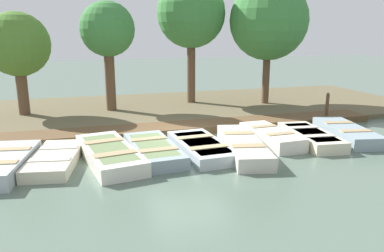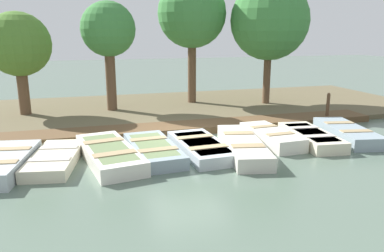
# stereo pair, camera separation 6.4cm
# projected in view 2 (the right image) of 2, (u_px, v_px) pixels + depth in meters

# --- Properties ---
(ground_plane) EXTENTS (80.00, 80.00, 0.00)m
(ground_plane) POSITION_uv_depth(u_px,v_px,m) (188.00, 142.00, 12.18)
(ground_plane) COLOR #566B5B
(shore_bank) EXTENTS (8.00, 24.00, 0.19)m
(shore_bank) POSITION_uv_depth(u_px,v_px,m) (158.00, 109.00, 16.81)
(shore_bank) COLOR brown
(shore_bank) RESTS_ON ground_plane
(dock_walkway) EXTENTS (1.33, 15.36, 0.24)m
(dock_walkway) POSITION_uv_depth(u_px,v_px,m) (178.00, 128.00, 13.40)
(dock_walkway) COLOR brown
(dock_walkway) RESTS_ON ground_plane
(rowboat_0) EXTENTS (3.02, 1.65, 0.44)m
(rowboat_0) POSITION_uv_depth(u_px,v_px,m) (3.00, 163.00, 9.53)
(rowboat_0) COLOR #B2BCC1
(rowboat_0) RESTS_ON ground_plane
(rowboat_1) EXTENTS (2.86, 1.57, 0.34)m
(rowboat_1) POSITION_uv_depth(u_px,v_px,m) (55.00, 159.00, 10.03)
(rowboat_1) COLOR beige
(rowboat_1) RESTS_ON ground_plane
(rowboat_2) EXTENTS (3.54, 1.77, 0.42)m
(rowboat_2) POSITION_uv_depth(u_px,v_px,m) (109.00, 154.00, 10.32)
(rowboat_2) COLOR silver
(rowboat_2) RESTS_ON ground_plane
(rowboat_3) EXTENTS (3.05, 1.37, 0.38)m
(rowboat_3) POSITION_uv_depth(u_px,v_px,m) (153.00, 150.00, 10.73)
(rowboat_3) COLOR #8C9EA8
(rowboat_3) RESTS_ON ground_plane
(rowboat_4) EXTENTS (3.03, 1.41, 0.36)m
(rowboat_4) POSITION_uv_depth(u_px,v_px,m) (201.00, 147.00, 11.01)
(rowboat_4) COLOR #B2BCC1
(rowboat_4) RESTS_ON ground_plane
(rowboat_5) EXTENTS (3.70, 1.72, 0.42)m
(rowboat_5) POSITION_uv_depth(u_px,v_px,m) (243.00, 145.00, 11.05)
(rowboat_5) COLOR beige
(rowboat_5) RESTS_ON ground_plane
(rowboat_6) EXTENTS (2.65, 1.09, 0.44)m
(rowboat_6) POSITION_uv_depth(u_px,v_px,m) (271.00, 136.00, 11.98)
(rowboat_6) COLOR silver
(rowboat_6) RESTS_ON ground_plane
(rowboat_7) EXTENTS (2.94, 1.38, 0.38)m
(rowboat_7) POSITION_uv_depth(u_px,v_px,m) (311.00, 137.00, 12.05)
(rowboat_7) COLOR beige
(rowboat_7) RESTS_ON ground_plane
(rowboat_8) EXTENTS (3.17, 1.62, 0.43)m
(rowboat_8) POSITION_uv_depth(u_px,v_px,m) (347.00, 132.00, 12.49)
(rowboat_8) COLOR #8C9EA8
(rowboat_8) RESTS_ON ground_plane
(mooring_post_far) EXTENTS (0.13, 0.13, 1.16)m
(mooring_post_far) POSITION_uv_depth(u_px,v_px,m) (328.00, 107.00, 14.81)
(mooring_post_far) COLOR brown
(mooring_post_far) RESTS_ON ground_plane
(park_tree_far_left) EXTENTS (2.52, 2.52, 4.27)m
(park_tree_far_left) POSITION_uv_depth(u_px,v_px,m) (18.00, 45.00, 14.73)
(park_tree_far_left) COLOR brown
(park_tree_far_left) RESTS_ON ground_plane
(park_tree_left) EXTENTS (2.27, 2.27, 4.73)m
(park_tree_left) POSITION_uv_depth(u_px,v_px,m) (108.00, 31.00, 15.46)
(park_tree_left) COLOR brown
(park_tree_left) RESTS_ON ground_plane
(park_tree_center) EXTENTS (3.14, 3.14, 5.88)m
(park_tree_center) POSITION_uv_depth(u_px,v_px,m) (192.00, 14.00, 17.07)
(park_tree_center) COLOR brown
(park_tree_center) RESTS_ON ground_plane
(park_tree_right) EXTENTS (3.56, 3.56, 5.76)m
(park_tree_right) POSITION_uv_depth(u_px,v_px,m) (270.00, 21.00, 16.90)
(park_tree_right) COLOR brown
(park_tree_right) RESTS_ON ground_plane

